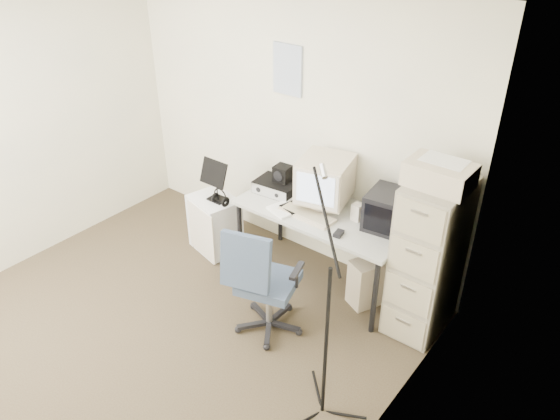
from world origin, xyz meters
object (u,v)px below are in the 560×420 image
Objects in this scene: filing_cabinet at (428,258)px; desk at (322,247)px; office_chair at (269,280)px; side_cart at (215,224)px.

filing_cabinet is 0.87× the size of desk.
office_chair is at bearing -88.54° from desk.
side_cart is at bearing -173.40° from filing_cabinet.
filing_cabinet is 1.36× the size of office_chair.
office_chair is at bearing -139.28° from filing_cabinet.
filing_cabinet reaches higher than office_chair.
side_cart is at bearing 137.12° from office_chair.
office_chair reaches higher than desk.
filing_cabinet reaches higher than desk.
filing_cabinet is at bearing 1.81° from desk.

